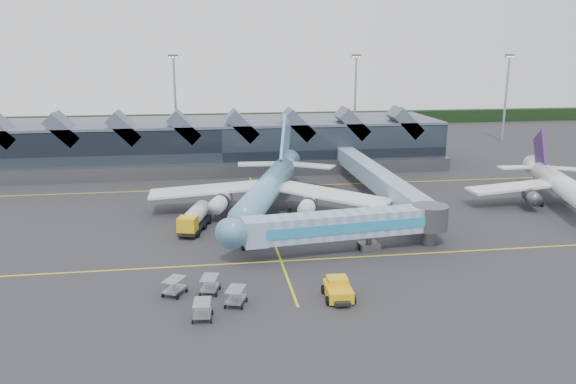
{
  "coord_description": "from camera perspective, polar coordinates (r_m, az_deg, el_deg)",
  "views": [
    {
      "loc": [
        -8.11,
        -68.02,
        23.66
      ],
      "look_at": [
        2.65,
        4.39,
        5.0
      ],
      "focal_mm": 35.0,
      "sensor_mm": 36.0,
      "label": 1
    }
  ],
  "objects": [
    {
      "name": "regional_jet",
      "position": [
        95.81,
        26.02,
        0.64
      ],
      "size": [
        27.95,
        31.14,
        10.82
      ],
      "rotation": [
        0.0,
        0.0,
        -0.26
      ],
      "color": "white",
      "rests_on": "ground"
    },
    {
      "name": "fuel_truck",
      "position": [
        76.56,
        -9.4,
        -2.52
      ],
      "size": [
        4.53,
        9.38,
        3.14
      ],
      "rotation": [
        0.0,
        0.0,
        -0.27
      ],
      "color": "black",
      "rests_on": "ground"
    },
    {
      "name": "ground",
      "position": [
        72.47,
        -1.57,
        -4.76
      ],
      "size": [
        260.0,
        260.0,
        0.0
      ],
      "primitive_type": "plane",
      "color": "#272729",
      "rests_on": "ground"
    },
    {
      "name": "terminal",
      "position": [
        116.93,
        -6.88,
        4.96
      ],
      "size": [
        90.0,
        22.25,
        12.52
      ],
      "color": "black",
      "rests_on": "ground"
    },
    {
      "name": "jet_bridge",
      "position": [
        67.71,
        7.35,
        -3.26
      ],
      "size": [
        25.74,
        6.56,
        5.12
      ],
      "rotation": [
        0.0,
        0.0,
        0.12
      ],
      "color": "#7895C8",
      "rests_on": "ground"
    },
    {
      "name": "baggage_carts",
      "position": [
        55.21,
        -8.37,
        -10.15
      ],
      "size": [
        8.31,
        8.27,
        1.69
      ],
      "rotation": [
        0.0,
        0.0,
        -0.33
      ],
      "color": "gray",
      "rests_on": "ground"
    },
    {
      "name": "tree_line_far",
      "position": [
        179.51,
        -5.85,
        7.3
      ],
      "size": [
        260.0,
        4.0,
        4.0
      ],
      "primitive_type": "cube",
      "color": "black",
      "rests_on": "ground"
    },
    {
      "name": "main_airliner",
      "position": [
        82.29,
        -2.01,
        0.44
      ],
      "size": [
        34.76,
        40.94,
        13.46
      ],
      "rotation": [
        0.0,
        0.0,
        -0.31
      ],
      "color": "#5F98C0",
      "rests_on": "ground"
    },
    {
      "name": "taxi_stripes",
      "position": [
        81.93,
        -2.42,
        -2.49
      ],
      "size": [
        120.0,
        60.0,
        0.01
      ],
      "color": "yellow",
      "rests_on": "ground"
    },
    {
      "name": "light_masts",
      "position": [
        134.48,
        4.13,
        9.5
      ],
      "size": [
        132.4,
        42.56,
        22.45
      ],
      "color": "#999CA1",
      "rests_on": "ground"
    },
    {
      "name": "pushback_tug",
      "position": [
        55.78,
        5.11,
        -9.86
      ],
      "size": [
        2.98,
        4.54,
        1.96
      ],
      "rotation": [
        0.0,
        0.0,
        -0.04
      ],
      "color": "yellow",
      "rests_on": "ground"
    }
  ]
}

